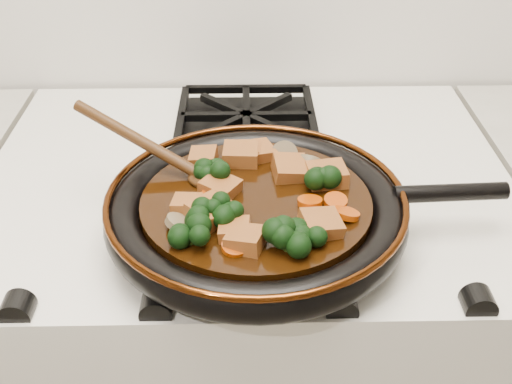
{
  "coord_description": "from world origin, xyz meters",
  "views": [
    {
      "loc": [
        -0.0,
        0.9,
        1.39
      ],
      "look_at": [
        0.01,
        1.54,
        0.97
      ],
      "focal_mm": 45.0,
      "sensor_mm": 36.0,
      "label": 1
    }
  ],
  "objects": [
    {
      "name": "stove",
      "position": [
        0.0,
        1.69,
        0.45
      ],
      "size": [
        0.76,
        0.6,
        0.9
      ],
      "primitive_type": "cube",
      "color": "white",
      "rests_on": "ground"
    },
    {
      "name": "burner_grate_front",
      "position": [
        0.0,
        1.55,
        0.91
      ],
      "size": [
        0.23,
        0.23,
        0.03
      ],
      "primitive_type": null,
      "color": "black",
      "rests_on": "stove"
    },
    {
      "name": "burner_grate_back",
      "position": [
        0.0,
        1.83,
        0.91
      ],
      "size": [
        0.23,
        0.23,
        0.03
      ],
      "primitive_type": null,
      "color": "black",
      "rests_on": "stove"
    },
    {
      "name": "skillet",
      "position": [
        0.01,
        1.54,
        0.94
      ],
      "size": [
        0.49,
        0.37,
        0.05
      ],
      "rotation": [
        0.0,
        0.0,
        0.05
      ],
      "color": "black",
      "rests_on": "burner_grate_front"
    },
    {
      "name": "braising_sauce",
      "position": [
        0.01,
        1.54,
        0.95
      ],
      "size": [
        0.28,
        0.28,
        0.02
      ],
      "primitive_type": "cylinder",
      "color": "black",
      "rests_on": "skillet"
    },
    {
      "name": "tofu_cube_0",
      "position": [
        0.05,
        1.59,
        0.97
      ],
      "size": [
        0.05,
        0.05,
        0.03
      ],
      "primitive_type": "cube",
      "rotation": [
        0.11,
        0.12,
        0.11
      ],
      "color": "brown",
      "rests_on": "braising_sauce"
    },
    {
      "name": "tofu_cube_1",
      "position": [
        -0.04,
        1.5,
        0.97
      ],
      "size": [
        0.06,
        0.06,
        0.03
      ],
      "primitive_type": "cube",
      "rotation": [
        0.06,
        -0.05,
        2.38
      ],
      "color": "brown",
      "rests_on": "braising_sauce"
    },
    {
      "name": "tofu_cube_2",
      "position": [
        -0.01,
        1.63,
        0.97
      ],
      "size": [
        0.05,
        0.05,
        0.02
      ],
      "primitive_type": "cube",
      "rotation": [
        0.0,
        0.0,
        1.52
      ],
      "color": "brown",
      "rests_on": "braising_sauce"
    },
    {
      "name": "tofu_cube_3",
      "position": [
        -0.06,
        1.62,
        0.97
      ],
      "size": [
        0.04,
        0.04,
        0.02
      ],
      "primitive_type": "cube",
      "rotation": [
        -0.03,
        0.09,
        3.06
      ],
      "color": "brown",
      "rests_on": "braising_sauce"
    },
    {
      "name": "tofu_cube_4",
      "position": [
        -0.01,
        1.47,
        0.97
      ],
      "size": [
        0.04,
        0.03,
        0.02
      ],
      "primitive_type": "cube",
      "rotation": [
        0.01,
        0.08,
        3.1
      ],
      "color": "brown",
      "rests_on": "braising_sauce"
    },
    {
      "name": "tofu_cube_5",
      "position": [
        0.08,
        1.47,
        0.97
      ],
      "size": [
        0.05,
        0.05,
        0.03
      ],
      "primitive_type": "cube",
      "rotation": [
        0.11,
        0.12,
        0.24
      ],
      "color": "brown",
      "rests_on": "braising_sauce"
    },
    {
      "name": "tofu_cube_6",
      "position": [
        0.02,
        1.64,
        0.97
      ],
      "size": [
        0.05,
        0.05,
        0.03
      ],
      "primitive_type": "cube",
      "rotation": [
        0.11,
        -0.09,
        1.98
      ],
      "color": "brown",
      "rests_on": "braising_sauce"
    },
    {
      "name": "tofu_cube_7",
      "position": [
        0.1,
        1.57,
        0.97
      ],
      "size": [
        0.05,
        0.05,
        0.03
      ],
      "primitive_type": "cube",
      "rotation": [
        -0.04,
        0.02,
        1.68
      ],
      "color": "brown",
      "rests_on": "braising_sauce"
    },
    {
      "name": "tofu_cube_8",
      "position": [
        -0.0,
        1.45,
        0.97
      ],
      "size": [
        0.05,
        0.05,
        0.03
      ],
      "primitive_type": "cube",
      "rotation": [
        0.06,
        0.09,
        2.82
      ],
      "color": "brown",
      "rests_on": "braising_sauce"
    },
    {
      "name": "tofu_cube_9",
      "position": [
        -0.03,
        1.55,
        0.97
      ],
      "size": [
        0.06,
        0.06,
        0.03
      ],
      "primitive_type": "cube",
      "rotation": [
        0.1,
        0.03,
        1.01
      ],
      "color": "brown",
      "rests_on": "braising_sauce"
    },
    {
      "name": "tofu_cube_10",
      "position": [
        -0.07,
        1.51,
        0.97
      ],
      "size": [
        0.04,
        0.04,
        0.02
      ],
      "primitive_type": "cube",
      "rotation": [
        -0.03,
        0.1,
        1.46
      ],
      "color": "brown",
      "rests_on": "braising_sauce"
    },
    {
      "name": "tofu_cube_11",
      "position": [
        0.0,
        1.64,
        0.97
      ],
      "size": [
        0.04,
        0.04,
        0.02
      ],
      "primitive_type": "cube",
      "rotation": [
        -0.06,
        0.01,
        1.45
      ],
      "color": "brown",
      "rests_on": "braising_sauce"
    },
    {
      "name": "broccoli_floret_0",
      "position": [
        0.07,
        1.45,
        0.97
      ],
      "size": [
        0.07,
        0.07,
        0.06
      ],
      "primitive_type": null,
      "rotation": [
        0.11,
        0.17,
        3.06
      ],
      "color": "black",
      "rests_on": "braising_sauce"
    },
    {
      "name": "broccoli_floret_1",
      "position": [
        -0.05,
        1.48,
        0.97
      ],
      "size": [
        0.08,
        0.09,
        0.06
      ],
      "primitive_type": null,
      "rotation": [
        0.03,
        0.19,
        1.17
      ],
      "color": "black",
      "rests_on": "braising_sauce"
    },
    {
      "name": "broccoli_floret_2",
      "position": [
        0.09,
        1.56,
        0.97
      ],
      "size": [
        0.09,
        0.08,
        0.07
      ],
      "primitive_type": null,
      "rotation": [
        -0.15,
        -0.2,
        0.71
      ],
      "color": "black",
      "rests_on": "braising_sauce"
    },
    {
      "name": "broccoli_floret_3",
      "position": [
        -0.06,
        1.45,
        0.97
      ],
      "size": [
        0.09,
        0.09,
        0.06
      ],
      "primitive_type": null,
      "rotation": [
        0.02,
        -0.18,
        0.77
      ],
      "color": "black",
      "rests_on": "braising_sauce"
    },
    {
      "name": "broccoli_floret_4",
      "position": [
        -0.02,
        1.49,
        0.97
      ],
      "size": [
        0.08,
        0.08,
        0.06
      ],
      "primitive_type": null,
      "rotation": [
        0.02,
        -0.12,
        2.35
      ],
      "color": "black",
      "rests_on": "braising_sauce"
    },
    {
      "name": "broccoli_floret_5",
      "position": [
        0.04,
        1.44,
        0.97
      ],
      "size": [
        0.07,
        0.07,
        0.07
      ],
      "primitive_type": null,
      "rotation": [
        -0.25,
        -0.16,
        1.53
      ],
      "color": "black",
      "rests_on": "braising_sauce"
    },
    {
      "name": "broccoli_floret_6",
      "position": [
        -0.04,
        1.58,
        0.97
      ],
      "size": [
        0.08,
        0.08,
        0.06
      ],
      "primitive_type": null,
      "rotation": [
        0.01,
        0.08,
        2.49
      ],
      "color": "black",
      "rests_on": "braising_sauce"
    },
    {
      "name": "carrot_coin_0",
      "position": [
        0.11,
        1.5,
        0.96
      ],
      "size": [
        0.03,
        0.03,
        0.02
      ],
      "primitive_type": "cylinder",
      "rotation": [
        -0.22,
        0.22,
        0.0
      ],
      "color": "#AA3904",
      "rests_on": "braising_sauce"
    },
    {
      "name": "carrot_coin_1",
      "position": [
        -0.04,
        1.54,
        0.96
      ],
      "size": [
        0.03,
        0.03,
        0.02
      ],
      "primitive_type": "cylinder",
      "rotation": [
        0.2,
        0.34,
        0.0
      ],
      "color": "#AA3904",
      "rests_on": "braising_sauce"
    },
    {
      "name": "carrot_coin_2",
      "position": [
        -0.01,
        1.44,
        0.96
      ],
      "size": [
        0.03,
        0.03,
        0.01
      ],
      "primitive_type": "cylinder",
      "rotation": [
        0.19,
        0.06,
        0.0
      ],
      "color": "#AA3904",
      "rests_on": "braising_sauce"
    },
    {
      "name": "carrot_coin_3",
      "position": [
        0.1,
        1.52,
        0.96
      ],
      "size": [
        0.03,
        0.03,
        0.01
      ],
      "primitive_type": "cylinder",
      "rotation": [
        0.17,
        0.04,
        0.0
      ],
      "color": "#AA3904",
      "rests_on": "braising_sauce"
    },
    {
      "name": "carrot_coin_4",
      "position": [
        0.07,
        1.52,
        0.96
      ],
      "size": [
        0.03,
        0.03,
        0.01
      ],
      "primitive_type": "cylinder",
      "rotation": [
        -0.16,
        0.01,
        0.0
      ],
      "color": "#AA3904",
      "rests_on": "braising_sauce"
    },
    {
      "name": "carrot_coin_5",
      "position": [
        0.07,
        1.49,
        0.96
      ],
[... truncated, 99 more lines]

